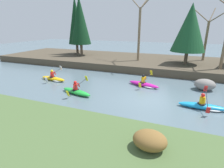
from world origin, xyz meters
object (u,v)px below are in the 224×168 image
object	(u,v)px
kayaker_trailing	(76,91)
kayaker_far_back	(54,78)
boulder_midstream	(205,85)
kayaker_lead	(204,106)
kayaker_middle	(145,84)

from	to	relation	value
kayaker_trailing	kayaker_far_back	world-z (taller)	same
boulder_midstream	kayaker_trailing	bearing A→B (deg)	-153.50
kayaker_lead	boulder_midstream	size ratio (longest dim) A/B	1.79
kayaker_lead	kayaker_middle	bearing A→B (deg)	145.12
kayaker_lead	kayaker_middle	world-z (taller)	same
kayaker_middle	boulder_midstream	size ratio (longest dim) A/B	1.79
kayaker_far_back	kayaker_lead	bearing A→B (deg)	-0.86
kayaker_middle	kayaker_trailing	size ratio (longest dim) A/B	1.00
kayaker_lead	kayaker_trailing	distance (m)	8.55
kayaker_trailing	kayaker_far_back	xyz separation A→B (m)	(-3.74, 2.12, -0.02)
kayaker_lead	kayaker_far_back	world-z (taller)	same
kayaker_lead	kayaker_far_back	size ratio (longest dim) A/B	0.99
kayaker_far_back	kayaker_trailing	bearing A→B (deg)	-23.76
kayaker_middle	boulder_midstream	world-z (taller)	kayaker_middle
kayaker_lead	boulder_midstream	distance (m)	3.75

